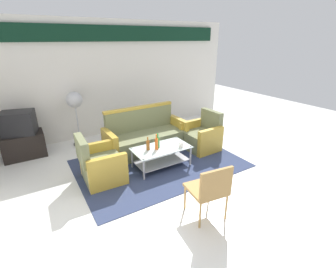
# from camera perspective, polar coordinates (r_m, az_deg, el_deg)

# --- Properties ---
(ground_plane) EXTENTS (14.00, 14.00, 0.00)m
(ground_plane) POSITION_cam_1_polar(r_m,az_deg,el_deg) (4.43, 4.46, -10.69)
(ground_plane) COLOR white
(wall_back) EXTENTS (6.52, 0.19, 2.80)m
(wall_back) POSITION_cam_1_polar(r_m,az_deg,el_deg) (6.51, -11.45, 13.42)
(wall_back) COLOR silver
(wall_back) RESTS_ON ground
(rug) EXTENTS (3.17, 2.19, 0.01)m
(rug) POSITION_cam_1_polar(r_m,az_deg,el_deg) (4.93, -1.99, -6.92)
(rug) COLOR #2D3856
(rug) RESTS_ON ground
(couch) EXTENTS (1.81, 0.78, 0.96)m
(couch) POSITION_cam_1_polar(r_m,az_deg,el_deg) (5.38, -5.27, -0.82)
(couch) COLOR #6B704C
(couch) RESTS_ON rug
(armchair_left) EXTENTS (0.72, 0.78, 0.85)m
(armchair_left) POSITION_cam_1_polar(r_m,az_deg,el_deg) (4.43, -15.57, -7.15)
(armchair_left) COLOR #6B704C
(armchair_left) RESTS_ON rug
(armchair_right) EXTENTS (0.73, 0.79, 0.85)m
(armchair_right) POSITION_cam_1_polar(r_m,az_deg,el_deg) (5.52, 7.93, -0.66)
(armchair_right) COLOR #6B704C
(armchair_right) RESTS_ON rug
(coffee_table) EXTENTS (1.10, 0.60, 0.40)m
(coffee_table) POSITION_cam_1_polar(r_m,az_deg,el_deg) (4.71, -1.57, -4.76)
(coffee_table) COLOR silver
(coffee_table) RESTS_ON rug
(bottle_brown) EXTENTS (0.06, 0.06, 0.26)m
(bottle_brown) POSITION_cam_1_polar(r_m,az_deg,el_deg) (4.53, -4.75, -2.59)
(bottle_brown) COLOR brown
(bottle_brown) RESTS_ON coffee_table
(bottle_green) EXTENTS (0.06, 0.06, 0.29)m
(bottle_green) POSITION_cam_1_polar(r_m,az_deg,el_deg) (4.62, -2.41, -1.92)
(bottle_green) COLOR #2D8C38
(bottle_green) RESTS_ON coffee_table
(bottle_orange) EXTENTS (0.06, 0.06, 0.30)m
(bottle_orange) POSITION_cam_1_polar(r_m,az_deg,el_deg) (4.53, -2.73, -2.28)
(bottle_orange) COLOR #D85919
(bottle_orange) RESTS_ON coffee_table
(cup) EXTENTS (0.08, 0.08, 0.10)m
(cup) POSITION_cam_1_polar(r_m,az_deg,el_deg) (4.65, 3.09, -2.52)
(cup) COLOR silver
(cup) RESTS_ON coffee_table
(tv_stand) EXTENTS (0.80, 0.50, 0.52)m
(tv_stand) POSITION_cam_1_polar(r_m,az_deg,el_deg) (5.94, -30.85, -2.32)
(tv_stand) COLOR black
(tv_stand) RESTS_ON ground
(television) EXTENTS (0.69, 0.58, 0.48)m
(television) POSITION_cam_1_polar(r_m,az_deg,el_deg) (5.78, -31.79, 2.23)
(television) COLOR black
(television) RESTS_ON tv_stand
(pedestal_fan) EXTENTS (0.36, 0.36, 1.27)m
(pedestal_fan) POSITION_cam_1_polar(r_m,az_deg,el_deg) (5.84, -21.14, 6.85)
(pedestal_fan) COLOR #2D2D33
(pedestal_fan) RESTS_ON ground
(wicker_chair) EXTENTS (0.54, 0.54, 0.84)m
(wicker_chair) POSITION_cam_1_polar(r_m,az_deg,el_deg) (3.37, 9.87, -12.43)
(wicker_chair) COLOR #AD844C
(wicker_chair) RESTS_ON ground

